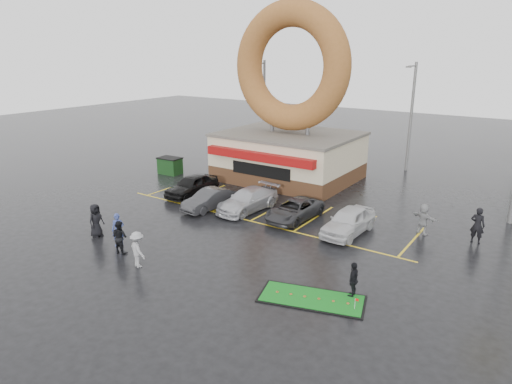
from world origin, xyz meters
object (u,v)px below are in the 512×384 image
Objects in this scene: person_cameraman at (354,280)px; dumpster at (170,166)px; car_dgrey at (209,200)px; streetlight_mid at (411,115)px; car_white at (349,221)px; putting_green at (312,299)px; streetlight_left at (264,105)px; car_silver at (248,200)px; person_blue at (118,230)px; car_grey at (294,210)px; donut_shop at (289,123)px; car_black at (192,185)px.

person_cameraman is 0.87× the size of dumpster.
dumpster is (-8.44, 4.99, 0.01)m from car_dgrey.
streetlight_mid is 2.07× the size of car_white.
putting_green is at bearing -54.18° from person_cameraman.
dumpster is (-1.90, -11.25, -4.13)m from streetlight_left.
person_blue reaches higher than car_silver.
car_grey is (3.27, 0.30, -0.09)m from car_silver.
person_cameraman is (12.23, 2.08, -0.11)m from person_blue.
donut_shop reaches higher than dumpster.
putting_green is at bearing -81.90° from streetlight_mid.
car_black is at bearing 67.68° from person_blue.
dumpster reaches higher than putting_green.
car_black is at bearing -120.09° from person_cameraman.
car_silver is at bearing -177.43° from car_white.
donut_shop is at bearing 93.01° from car_dgrey.
car_dgrey is 5.69m from car_grey.
car_dgrey is at bearing -27.45° from car_black.
car_black is 8.38m from car_grey.
putting_green is at bearing -74.93° from car_white.
car_grey is at bearing 124.35° from putting_green.
person_cameraman is (6.62, -6.61, 0.18)m from car_grey.
streetlight_left is 19.47m from car_grey.
car_black is at bearing -123.41° from streetlight_mid.
car_dgrey is at bearing -68.05° from streetlight_left.
person_blue is at bearing -74.70° from streetlight_left.
car_white is 0.92× the size of putting_green.
streetlight_mid is at bearing 4.09° from streetlight_left.
car_dgrey is 0.89× the size of car_grey.
car_silver is at bearing 138.93° from putting_green.
car_black is (-3.35, -7.74, -3.72)m from donut_shop.
car_dgrey is at bearing -92.82° from donut_shop.
car_dgrey is at bearing -113.40° from streetlight_mid.
car_white is at bearing -0.68° from car_grey.
person_cameraman is (2.97, -6.33, 0.05)m from car_white.
donut_shop reaches higher than car_dgrey.
car_dgrey is (-0.46, -9.29, -3.82)m from donut_shop.
streetlight_mid is at bearing 77.09° from car_silver.
person_blue reaches higher than car_dgrey.
car_dgrey is (-7.46, -17.24, -4.14)m from streetlight_mid.
car_black is at bearing 150.27° from putting_green.
car_silver reaches higher than dumpster.
donut_shop is at bearing 22.20° from dumpster.
car_black is 12.03m from car_white.
streetlight_mid is at bearing 32.90° from person_blue.
streetlight_mid is 1.91× the size of putting_green.
putting_green is at bearing -33.93° from dumpster.
car_grey is 2.43× the size of dumpster.
car_black is 2.77× the size of person_cameraman.
car_black is 1.12× the size of car_dgrey.
car_silver is at bearing -59.76° from streetlight_left.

